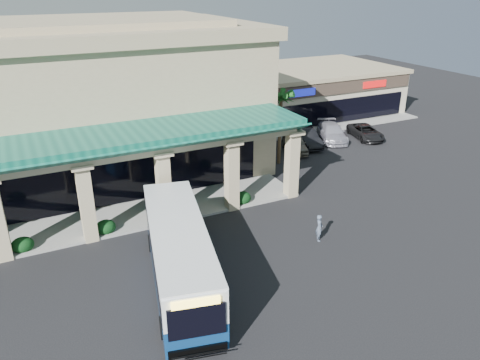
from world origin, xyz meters
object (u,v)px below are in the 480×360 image
car_silver (295,143)px  car_white (306,137)px  car_gray (366,132)px  transit_bus (179,255)px  pedestrian (319,228)px  car_red (332,132)px

car_silver → car_white: bearing=46.6°
car_white → car_gray: 6.24m
transit_bus → car_silver: transit_bus is taller
transit_bus → car_white: bearing=52.8°
pedestrian → car_gray: size_ratio=0.35×
car_white → car_red: bearing=16.8°
car_red → car_gray: (3.13, -1.03, -0.11)m
transit_bus → car_silver: (15.48, 13.86, -0.85)m
car_silver → car_gray: (7.90, 0.08, -0.09)m
car_silver → car_white: (1.71, 0.84, 0.04)m
car_red → car_gray: size_ratio=1.12×
transit_bus → car_red: (20.26, 14.97, -0.84)m
car_silver → car_red: size_ratio=0.84×
car_white → car_gray: (6.20, -0.76, -0.13)m
transit_bus → car_silver: bearing=54.1°
pedestrian → car_gray: bearing=-24.5°
pedestrian → car_silver: pedestrian is taller
transit_bus → car_gray: transit_bus is taller
car_silver → car_red: (4.78, 1.11, 0.01)m
car_silver → car_gray: size_ratio=0.93×
car_silver → car_gray: car_silver is taller
car_silver → car_red: car_red is taller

